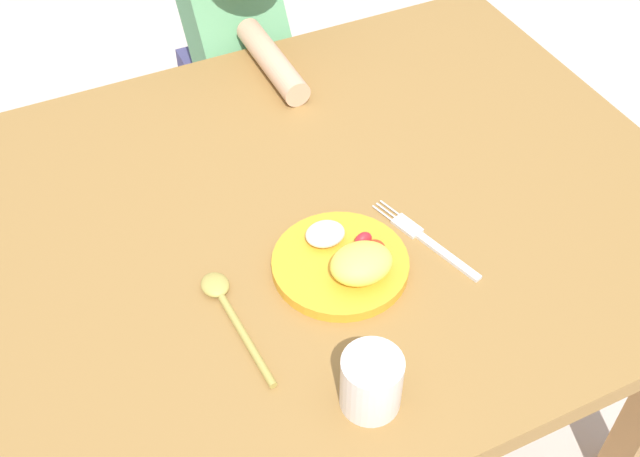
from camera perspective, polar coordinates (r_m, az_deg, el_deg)
ground_plane at (r=1.83m, az=0.82°, el=-13.74°), size 8.00×8.00×0.00m
dining_table at (r=1.35m, az=1.08°, el=-0.89°), size 1.16×0.96×0.69m
plate at (r=1.17m, az=1.86°, el=-2.39°), size 0.21×0.21×0.07m
fork at (r=1.23m, az=7.70°, el=-0.85°), size 0.08×0.21×0.01m
spoon at (r=1.14m, az=-6.75°, el=-5.55°), size 0.04×0.22×0.02m
drinking_cup at (r=1.02m, az=3.73°, el=-11.03°), size 0.08×0.08×0.09m
person at (r=1.80m, az=-6.14°, el=12.15°), size 0.19×0.50×1.01m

